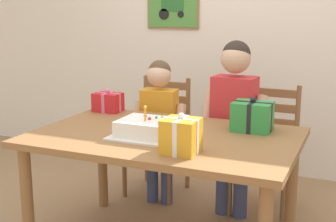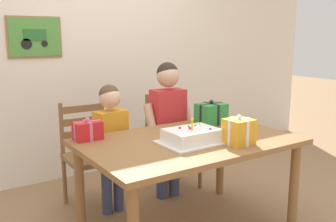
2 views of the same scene
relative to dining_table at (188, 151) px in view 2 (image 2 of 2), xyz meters
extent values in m
cube|color=silver|center=(0.00, 1.68, 0.64)|extent=(6.40, 0.08, 2.60)
cube|color=olive|center=(-0.63, 1.63, 0.81)|extent=(0.51, 0.02, 0.39)
cube|color=#4C8E3D|center=(-0.63, 1.62, 0.81)|extent=(0.48, 0.01, 0.36)
cube|color=#28662D|center=(-0.63, 1.61, 0.83)|extent=(0.22, 0.01, 0.11)
cylinder|color=black|center=(-0.71, 1.61, 0.75)|extent=(0.10, 0.01, 0.10)
cylinder|color=black|center=(-0.54, 1.61, 0.75)|extent=(0.06, 0.01, 0.06)
cube|color=olive|center=(0.00, 0.00, 0.07)|extent=(1.54, 1.00, 0.04)
cylinder|color=olive|center=(0.69, -0.42, -0.30)|extent=(0.07, 0.07, 0.70)
cylinder|color=olive|center=(-0.69, 0.42, -0.30)|extent=(0.07, 0.07, 0.70)
cylinder|color=olive|center=(0.69, 0.42, -0.30)|extent=(0.07, 0.07, 0.70)
cube|color=white|center=(-0.04, -0.09, 0.09)|extent=(0.44, 0.34, 0.01)
cube|color=white|center=(-0.04, -0.09, 0.15)|extent=(0.36, 0.26, 0.09)
cylinder|color=orange|center=(-0.06, -0.12, 0.23)|extent=(0.01, 0.01, 0.07)
sphere|color=yellow|center=(-0.06, -0.12, 0.27)|extent=(0.02, 0.02, 0.02)
sphere|color=red|center=(-0.11, -0.04, 0.20)|extent=(0.02, 0.02, 0.02)
sphere|color=red|center=(-0.06, -0.09, 0.20)|extent=(0.02, 0.02, 0.02)
sphere|color=orange|center=(0.09, -0.02, 0.20)|extent=(0.01, 0.01, 0.01)
sphere|color=purple|center=(0.06, -0.18, 0.20)|extent=(0.02, 0.02, 0.02)
sphere|color=green|center=(-0.03, -0.04, 0.20)|extent=(0.01, 0.01, 0.01)
sphere|color=yellow|center=(-0.01, -0.01, 0.20)|extent=(0.01, 0.01, 0.01)
sphere|color=green|center=(0.03, -0.04, 0.20)|extent=(0.01, 0.01, 0.01)
sphere|color=yellow|center=(0.08, 0.01, 0.20)|extent=(0.01, 0.01, 0.01)
cube|color=gold|center=(0.22, -0.29, 0.18)|extent=(0.18, 0.17, 0.18)
cube|color=white|center=(0.22, -0.29, 0.18)|extent=(0.18, 0.02, 0.18)
cube|color=white|center=(0.22, -0.29, 0.18)|extent=(0.02, 0.18, 0.18)
sphere|color=white|center=(0.22, -0.29, 0.28)|extent=(0.04, 0.04, 0.04)
cube|color=red|center=(-0.62, 0.40, 0.15)|extent=(0.19, 0.14, 0.13)
cube|color=#DB668E|center=(-0.62, 0.40, 0.15)|extent=(0.20, 0.02, 0.14)
cube|color=#DB668E|center=(-0.62, 0.40, 0.15)|extent=(0.02, 0.14, 0.14)
sphere|color=#DB668E|center=(-0.62, 0.40, 0.24)|extent=(0.04, 0.04, 0.04)
cube|color=#2D8E42|center=(0.45, 0.29, 0.18)|extent=(0.23, 0.19, 0.17)
cube|color=black|center=(0.45, 0.29, 0.18)|extent=(0.24, 0.02, 0.18)
cube|color=black|center=(0.45, 0.29, 0.18)|extent=(0.02, 0.19, 0.18)
sphere|color=black|center=(0.45, 0.29, 0.28)|extent=(0.04, 0.04, 0.04)
cube|color=brown|center=(-0.43, 0.82, -0.21)|extent=(0.43, 0.43, 0.04)
cylinder|color=brown|center=(-0.24, 0.62, -0.44)|extent=(0.04, 0.04, 0.43)
cylinder|color=brown|center=(-0.62, 0.63, -0.44)|extent=(0.04, 0.04, 0.43)
cylinder|color=brown|center=(-0.23, 1.00, -0.44)|extent=(0.04, 0.04, 0.43)
cylinder|color=brown|center=(-0.61, 1.01, -0.44)|extent=(0.04, 0.04, 0.43)
cylinder|color=brown|center=(-0.23, 1.00, 0.04)|extent=(0.04, 0.04, 0.45)
cylinder|color=brown|center=(-0.61, 1.01, 0.04)|extent=(0.04, 0.04, 0.45)
cube|color=brown|center=(-0.42, 1.01, -0.03)|extent=(0.36, 0.03, 0.06)
cube|color=brown|center=(-0.42, 1.01, 0.08)|extent=(0.36, 0.03, 0.06)
cube|color=brown|center=(-0.42, 1.01, 0.20)|extent=(0.36, 0.03, 0.06)
cube|color=brown|center=(0.43, 0.82, -0.21)|extent=(0.43, 0.43, 0.04)
cylinder|color=brown|center=(0.61, 0.62, -0.44)|extent=(0.04, 0.04, 0.43)
cylinder|color=brown|center=(0.23, 0.64, -0.44)|extent=(0.04, 0.04, 0.43)
cylinder|color=brown|center=(0.62, 1.00, -0.44)|extent=(0.04, 0.04, 0.43)
cylinder|color=brown|center=(0.24, 1.02, -0.44)|extent=(0.04, 0.04, 0.43)
cylinder|color=brown|center=(0.62, 1.00, 0.04)|extent=(0.04, 0.04, 0.45)
cylinder|color=brown|center=(0.24, 1.02, 0.04)|extent=(0.04, 0.04, 0.45)
cube|color=brown|center=(0.43, 1.01, -0.03)|extent=(0.36, 0.04, 0.06)
cube|color=brown|center=(0.43, 1.01, 0.08)|extent=(0.36, 0.04, 0.06)
cube|color=brown|center=(0.43, 1.01, 0.20)|extent=(0.36, 0.04, 0.06)
cylinder|color=#38426B|center=(0.31, 0.63, -0.42)|extent=(0.10, 0.10, 0.47)
cylinder|color=#38426B|center=(0.18, 0.64, -0.42)|extent=(0.10, 0.10, 0.47)
cube|color=red|center=(0.24, 0.64, 0.09)|extent=(0.30, 0.20, 0.54)
cylinder|color=tan|center=(0.43, 0.59, 0.07)|extent=(0.09, 0.23, 0.36)
cylinder|color=tan|center=(0.06, 0.62, 0.07)|extent=(0.09, 0.23, 0.36)
sphere|color=tan|center=(0.24, 0.64, 0.48)|extent=(0.20, 0.20, 0.20)
sphere|color=#2D231E|center=(0.24, 0.65, 0.50)|extent=(0.19, 0.19, 0.19)
cylinder|color=#38426B|center=(-0.27, 0.65, -0.45)|extent=(0.09, 0.09, 0.41)
cylinder|color=#38426B|center=(-0.38, 0.63, -0.45)|extent=(0.09, 0.09, 0.41)
cube|color=orange|center=(-0.32, 0.64, -0.01)|extent=(0.27, 0.18, 0.47)
cylinder|color=#E0B293|center=(-0.16, 0.63, -0.02)|extent=(0.09, 0.20, 0.31)
cylinder|color=#E0B293|center=(-0.48, 0.59, -0.02)|extent=(0.09, 0.20, 0.31)
sphere|color=#E0B293|center=(-0.32, 0.64, 0.34)|extent=(0.18, 0.18, 0.18)
sphere|color=brown|center=(-0.32, 0.65, 0.36)|extent=(0.17, 0.17, 0.17)
camera|label=1|loc=(1.06, -2.41, 0.82)|focal=49.71mm
camera|label=2|loc=(-1.60, -2.14, 0.84)|focal=40.39mm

